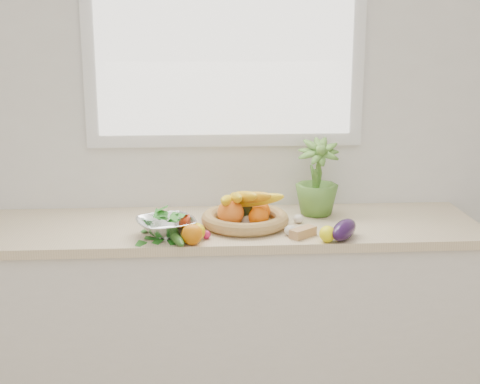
{
  "coord_description": "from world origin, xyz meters",
  "views": [
    {
      "loc": [
        -0.13,
        -0.9,
        1.77
      ],
      "look_at": [
        0.05,
        1.93,
        1.05
      ],
      "focal_mm": 50.0,
      "sensor_mm": 36.0,
      "label": 1
    }
  ],
  "objects": [
    {
      "name": "garlic_c",
      "position": [
        0.25,
        1.76,
        0.92
      ],
      "size": [
        0.07,
        0.07,
        0.04
      ],
      "primitive_type": "ellipsoid",
      "rotation": [
        0.0,
        0.0,
        -0.43
      ],
      "color": "silver",
      "rests_on": "countertop"
    },
    {
      "name": "countertop",
      "position": [
        0.0,
        1.95,
        0.88
      ],
      "size": [
        2.24,
        0.62,
        0.04
      ],
      "primitive_type": "cube",
      "color": "beige",
      "rests_on": "counter_cabinet"
    },
    {
      "name": "garlic_a",
      "position": [
        0.08,
        1.9,
        0.92
      ],
      "size": [
        0.07,
        0.07,
        0.05
      ],
      "primitive_type": "ellipsoid",
      "rotation": [
        0.0,
        0.0,
        0.38
      ],
      "color": "white",
      "rests_on": "countertop"
    },
    {
      "name": "radish",
      "position": [
        -0.1,
        1.74,
        0.92
      ],
      "size": [
        0.04,
        0.04,
        0.04
      ],
      "primitive_type": "sphere",
      "rotation": [
        0.0,
        0.0,
        0.15
      ],
      "color": "#BE1748",
      "rests_on": "countertop"
    },
    {
      "name": "lemon_b",
      "position": [
        0.39,
        1.67,
        0.93
      ],
      "size": [
        0.08,
        0.1,
        0.07
      ],
      "primitive_type": "ellipsoid",
      "rotation": [
        0.0,
        0.0,
        -0.21
      ],
      "color": "#FFF60D",
      "rests_on": "countertop"
    },
    {
      "name": "lemon_a",
      "position": [
        -0.14,
        1.74,
        0.93
      ],
      "size": [
        0.1,
        0.11,
        0.07
      ],
      "primitive_type": "ellipsoid",
      "rotation": [
        0.0,
        0.0,
        0.37
      ],
      "color": "gold",
      "rests_on": "countertop"
    },
    {
      "name": "fruit_basket",
      "position": [
        0.07,
        1.91,
        0.95
      ],
      "size": [
        0.51,
        0.51,
        0.19
      ],
      "color": "tan",
      "rests_on": "countertop"
    },
    {
      "name": "cucumber",
      "position": [
        -0.23,
        1.71,
        0.92
      ],
      "size": [
        0.1,
        0.23,
        0.04
      ],
      "primitive_type": "ellipsoid",
      "rotation": [
        0.0,
        0.0,
        0.28
      ],
      "color": "#205318",
      "rests_on": "countertop"
    },
    {
      "name": "window_pane",
      "position": [
        0.0,
        2.21,
        1.75
      ],
      "size": [
        1.18,
        0.01,
        0.98
      ],
      "primitive_type": "cube",
      "color": "white",
      "rests_on": "window_frame"
    },
    {
      "name": "ginger",
      "position": [
        0.3,
        1.74,
        0.92
      ],
      "size": [
        0.13,
        0.12,
        0.04
      ],
      "primitive_type": "cube",
      "rotation": [
        0.0,
        0.0,
        0.69
      ],
      "color": "tan",
      "rests_on": "countertop"
    },
    {
      "name": "back_wall",
      "position": [
        0.0,
        2.25,
        1.35
      ],
      "size": [
        4.5,
        0.02,
        2.7
      ],
      "primitive_type": "cube",
      "color": "white",
      "rests_on": "ground"
    },
    {
      "name": "lemon_c",
      "position": [
        0.46,
        1.69,
        0.93
      ],
      "size": [
        0.07,
        0.08,
        0.06
      ],
      "primitive_type": "ellipsoid",
      "rotation": [
        0.0,
        0.0,
        0.22
      ],
      "color": "gold",
      "rests_on": "countertop"
    },
    {
      "name": "eggplant",
      "position": [
        0.47,
        1.7,
        0.94
      ],
      "size": [
        0.17,
        0.21,
        0.08
      ],
      "primitive_type": "ellipsoid",
      "rotation": [
        0.0,
        0.0,
        -0.56
      ],
      "color": "#270F39",
      "rests_on": "countertop"
    },
    {
      "name": "colander_with_spinach",
      "position": [
        -0.27,
        1.78,
        0.96
      ],
      "size": [
        0.31,
        0.31,
        0.12
      ],
      "color": "white",
      "rests_on": "countertop"
    },
    {
      "name": "potted_herb",
      "position": [
        0.41,
        2.07,
        1.08
      ],
      "size": [
        0.21,
        0.21,
        0.35
      ],
      "primitive_type": "imported",
      "rotation": [
        0.0,
        0.0,
        -0.06
      ],
      "color": "#528430",
      "rests_on": "countertop"
    },
    {
      "name": "orange_loose",
      "position": [
        -0.16,
        1.67,
        0.94
      ],
      "size": [
        0.09,
        0.09,
        0.09
      ],
      "primitive_type": "sphere",
      "rotation": [
        0.0,
        0.0,
        0.05
      ],
      "color": "#D56B06",
      "rests_on": "countertop"
    },
    {
      "name": "window_frame",
      "position": [
        0.0,
        2.23,
        1.75
      ],
      "size": [
        1.3,
        0.03,
        1.1
      ],
      "primitive_type": "cube",
      "color": "white",
      "rests_on": "back_wall"
    },
    {
      "name": "garlic_b",
      "position": [
        0.31,
        1.94,
        0.92
      ],
      "size": [
        0.06,
        0.06,
        0.04
      ],
      "primitive_type": "ellipsoid",
      "rotation": [
        0.0,
        0.0,
        -0.27
      ],
      "color": "white",
      "rests_on": "countertop"
    },
    {
      "name": "apple",
      "position": [
        -0.18,
        1.84,
        0.94
      ],
      "size": [
        0.09,
        0.09,
        0.08
      ],
      "primitive_type": "sphere",
      "rotation": [
        0.0,
        0.0,
        -0.25
      ],
      "color": "#AB270D",
      "rests_on": "countertop"
    },
    {
      "name": "counter_cabinet",
      "position": [
        0.0,
        1.95,
        0.43
      ],
      "size": [
        2.2,
        0.58,
        0.86
      ],
      "primitive_type": "cube",
      "color": "silver",
      "rests_on": "ground"
    }
  ]
}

